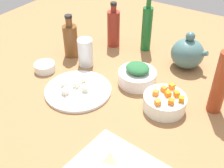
% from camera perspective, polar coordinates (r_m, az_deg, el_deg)
% --- Properties ---
extents(tabletop, '(1.90, 1.90, 0.03)m').
position_cam_1_polar(tabletop, '(1.05, 0.00, -2.85)').
color(tabletop, olive).
rests_on(tabletop, ground).
extents(plate_tofu, '(0.25, 0.25, 0.01)m').
position_cam_1_polar(plate_tofu, '(1.06, -6.90, -1.28)').
color(plate_tofu, white).
rests_on(plate_tofu, tabletop).
extents(bowl_greens, '(0.15, 0.15, 0.05)m').
position_cam_1_polar(bowl_greens, '(1.09, 5.12, 1.38)').
color(bowl_greens, white).
rests_on(bowl_greens, tabletop).
extents(bowl_carrots, '(0.15, 0.15, 0.05)m').
position_cam_1_polar(bowl_carrots, '(0.98, 10.59, -3.73)').
color(bowl_carrots, white).
rests_on(bowl_carrots, tabletop).
extents(bowl_small_side, '(0.08, 0.08, 0.03)m').
position_cam_1_polar(bowl_small_side, '(1.19, -13.49, 3.36)').
color(bowl_small_side, white).
rests_on(bowl_small_side, tabletop).
extents(teapot, '(0.15, 0.13, 0.16)m').
position_cam_1_polar(teapot, '(1.20, 15.09, 6.10)').
color(teapot, '#466D6B').
rests_on(teapot, tabletop).
extents(bottle_0, '(0.06, 0.06, 0.19)m').
position_cam_1_polar(bottle_0, '(1.25, -8.42, 8.89)').
color(bottle_0, brown).
rests_on(bottle_0, tabletop).
extents(bottle_1, '(0.05, 0.05, 0.27)m').
position_cam_1_polar(bottle_1, '(0.97, 21.25, 0.44)').
color(bottle_1, maroon).
rests_on(bottle_1, tabletop).
extents(bottle_2, '(0.05, 0.05, 0.25)m').
position_cam_1_polar(bottle_2, '(1.28, 7.08, 11.22)').
color(bottle_2, '#196227').
rests_on(bottle_2, tabletop).
extents(bottle_3, '(0.06, 0.06, 0.21)m').
position_cam_1_polar(bottle_3, '(1.32, 0.31, 11.34)').
color(bottle_3, maroon).
rests_on(bottle_3, tabletop).
extents(drinking_glass_0, '(0.06, 0.06, 0.12)m').
position_cam_1_polar(drinking_glass_0, '(1.18, -5.42, 6.40)').
color(drinking_glass_0, white).
rests_on(drinking_glass_0, tabletop).
extents(carrot_cube_0, '(0.02, 0.02, 0.02)m').
position_cam_1_polar(carrot_cube_0, '(1.00, 12.07, -0.47)').
color(carrot_cube_0, orange).
rests_on(carrot_cube_0, bowl_carrots).
extents(carrot_cube_1, '(0.03, 0.03, 0.02)m').
position_cam_1_polar(carrot_cube_1, '(0.92, 9.26, -3.75)').
color(carrot_cube_1, orange).
rests_on(carrot_cube_1, bowl_carrots).
extents(carrot_cube_2, '(0.02, 0.02, 0.02)m').
position_cam_1_polar(carrot_cube_2, '(0.95, 13.94, -3.05)').
color(carrot_cube_2, orange).
rests_on(carrot_cube_2, bowl_carrots).
extents(carrot_cube_3, '(0.02, 0.02, 0.02)m').
position_cam_1_polar(carrot_cube_3, '(0.96, 8.85, -1.79)').
color(carrot_cube_3, orange).
rests_on(carrot_cube_3, bowl_carrots).
extents(carrot_cube_4, '(0.02, 0.02, 0.02)m').
position_cam_1_polar(carrot_cube_4, '(0.98, 10.51, -1.01)').
color(carrot_cube_4, orange).
rests_on(carrot_cube_4, bowl_carrots).
extents(carrot_cube_5, '(0.03, 0.03, 0.02)m').
position_cam_1_polar(carrot_cube_5, '(0.97, 13.00, -1.98)').
color(carrot_cube_5, orange).
rests_on(carrot_cube_5, bowl_carrots).
extents(carrot_cube_6, '(0.02, 0.02, 0.02)m').
position_cam_1_polar(carrot_cube_6, '(0.93, 11.94, -3.54)').
color(carrot_cube_6, orange).
rests_on(carrot_cube_6, bowl_carrots).
extents(carrot_cube_7, '(0.03, 0.03, 0.02)m').
position_cam_1_polar(carrot_cube_7, '(0.96, 11.31, -2.00)').
color(carrot_cube_7, orange).
rests_on(carrot_cube_7, bowl_carrots).
extents(chopped_greens_mound, '(0.10, 0.10, 0.03)m').
position_cam_1_polar(chopped_greens_mound, '(1.06, 5.24, 3.24)').
color(chopped_greens_mound, '#296638').
rests_on(chopped_greens_mound, bowl_greens).
extents(tofu_cube_0, '(0.02, 0.02, 0.02)m').
position_cam_1_polar(tofu_cube_0, '(1.06, -7.30, -0.03)').
color(tofu_cube_0, white).
rests_on(tofu_cube_0, plate_tofu).
extents(tofu_cube_1, '(0.02, 0.02, 0.02)m').
position_cam_1_polar(tofu_cube_1, '(1.03, -9.49, -1.52)').
color(tofu_cube_1, '#F4DECA').
rests_on(tofu_cube_1, plate_tofu).
extents(tofu_cube_2, '(0.02, 0.02, 0.02)m').
position_cam_1_polar(tofu_cube_2, '(1.08, -6.17, 0.96)').
color(tofu_cube_2, silver).
rests_on(tofu_cube_2, plate_tofu).
extents(tofu_cube_3, '(0.03, 0.03, 0.02)m').
position_cam_1_polar(tofu_cube_3, '(1.04, -5.49, -0.89)').
color(tofu_cube_3, white).
rests_on(tofu_cube_3, plate_tofu).
extents(tofu_cube_4, '(0.02, 0.02, 0.02)m').
position_cam_1_polar(tofu_cube_4, '(1.07, -9.58, -0.02)').
color(tofu_cube_4, '#F1E0D1').
rests_on(tofu_cube_4, plate_tofu).
extents(dumpling_2, '(0.06, 0.06, 0.03)m').
position_cam_1_polar(dumpling_2, '(0.81, -0.29, -14.25)').
color(dumpling_2, beige).
rests_on(dumpling_2, cutting_board).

